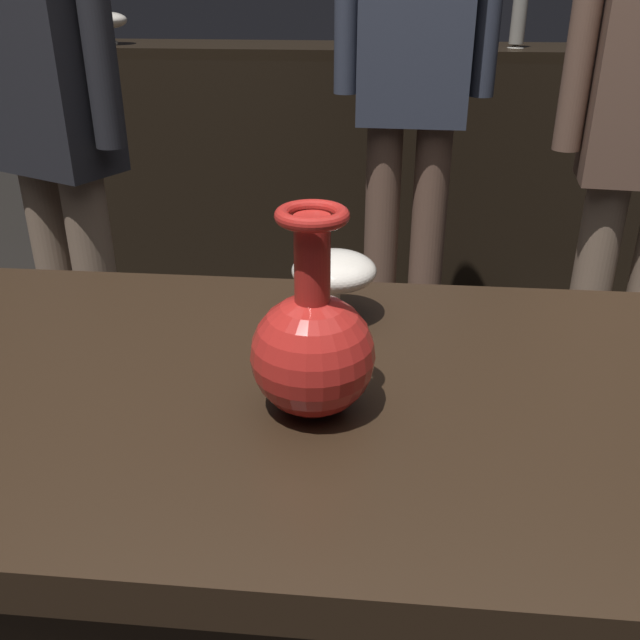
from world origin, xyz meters
TOP-DOWN VIEW (x-y plane):
  - display_plinth at (0.00, 0.00)m, footprint 1.20×0.64m
  - back_display_shelf at (0.00, 2.20)m, footprint 2.60×0.40m
  - vase_centerpiece at (-0.01, -0.05)m, footprint 0.14×0.14m
  - vase_tall_behind at (-0.01, 0.19)m, footprint 0.12×0.12m
  - shelf_vase_right at (0.52, 2.15)m, footprint 0.06×0.06m
  - shelf_vase_far_left at (-1.04, 2.14)m, footprint 0.14×0.14m
  - shelf_vase_center at (0.00, 2.14)m, footprint 0.06×0.06m
  - visitor_near_left at (-0.76, 0.97)m, footprint 0.43×0.30m
  - visitor_center_back at (0.13, 1.46)m, footprint 0.47×0.20m

SIDE VIEW (x-z plane):
  - display_plinth at x=0.00m, z-range 0.00..0.80m
  - back_display_shelf at x=0.00m, z-range 0.00..0.99m
  - vase_tall_behind at x=-0.01m, z-range 0.82..0.92m
  - vase_centerpiece at x=-0.01m, z-range 0.76..1.00m
  - visitor_near_left at x=-0.76m, z-range 0.14..1.76m
  - visitor_center_back at x=0.13m, z-range 0.16..1.85m
  - shelf_vase_center at x=0.00m, z-range 0.97..1.10m
  - shelf_vase_far_left at x=-1.04m, z-range 1.02..1.13m
  - shelf_vase_right at x=0.52m, z-range 0.99..1.20m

